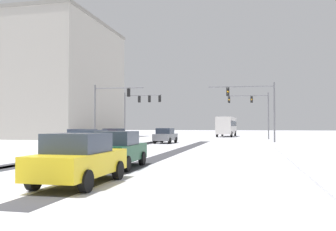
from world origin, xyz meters
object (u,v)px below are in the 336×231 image
object	(u,v)px
car_red_second	(114,137)
car_yellow_cab_sixth	(79,159)
traffic_signal_far_right	(254,106)
traffic_signal_near_left	(108,103)
office_building_far_left_block	(22,82)
traffic_signal_far_left	(139,105)
car_white_fourth	(90,144)
car_dark_green_fifth	(117,149)
traffic_signal_near_right	(255,101)
car_blue_third	(83,140)
bus_oncoming	(227,125)
car_grey_lead	(165,136)

from	to	relation	value
car_red_second	car_yellow_cab_sixth	world-z (taller)	same
traffic_signal_far_right	traffic_signal_near_left	world-z (taller)	same
car_yellow_cab_sixth	office_building_far_left_block	bearing A→B (deg)	126.64
traffic_signal_far_left	car_yellow_cab_sixth	bearing A→B (deg)	-75.60
traffic_signal_far_left	car_white_fourth	bearing A→B (deg)	-78.61
traffic_signal_near_left	car_dark_green_fifth	world-z (taller)	traffic_signal_near_left
traffic_signal_far_left	car_yellow_cab_sixth	size ratio (longest dim) A/B	1.58
car_white_fourth	traffic_signal_near_right	bearing A→B (deg)	63.95
car_white_fourth	car_dark_green_fifth	size ratio (longest dim) A/B	1.00
traffic_signal_near_right	car_red_second	size ratio (longest dim) A/B	1.70
traffic_signal_far_right	car_blue_third	xyz separation A→B (m)	(-12.77, -26.68, -3.81)
traffic_signal_near_right	car_dark_green_fifth	distance (m)	25.61
traffic_signal_near_left	car_dark_green_fifth	xyz separation A→B (m)	(9.70, -22.79, -3.59)
traffic_signal_far_left	car_white_fourth	world-z (taller)	traffic_signal_far_left
car_white_fourth	bus_oncoming	distance (m)	45.17
traffic_signal_far_right	car_white_fourth	distance (m)	33.68
car_dark_green_fifth	bus_oncoming	xyz separation A→B (m)	(1.84, 49.39, 1.18)
traffic_signal_far_right	office_building_far_left_block	size ratio (longest dim) A/B	0.23
traffic_signal_near_right	traffic_signal_far_left	bearing A→B (deg)	152.40
bus_oncoming	car_yellow_cab_sixth	bearing A→B (deg)	-91.46
traffic_signal_far_left	car_red_second	size ratio (longest dim) A/B	1.57
traffic_signal_far_left	car_blue_third	size ratio (longest dim) A/B	1.57
traffic_signal_near_left	car_blue_third	size ratio (longest dim) A/B	1.57
traffic_signal_far_left	car_white_fourth	distance (m)	28.89
traffic_signal_far_right	car_yellow_cab_sixth	size ratio (longest dim) A/B	1.58
car_red_second	car_white_fourth	bearing A→B (deg)	-75.16
traffic_signal_near_right	bus_oncoming	distance (m)	25.38
car_grey_lead	car_yellow_cab_sixth	distance (m)	27.52
traffic_signal_far_right	bus_oncoming	distance (m)	13.87
traffic_signal_near_left	car_red_second	distance (m)	7.31
traffic_signal_near_left	office_building_far_left_block	distance (m)	26.51
car_red_second	traffic_signal_far_left	bearing A→B (deg)	98.51
traffic_signal_far_right	car_blue_third	world-z (taller)	traffic_signal_far_right
car_red_second	car_yellow_cab_sixth	bearing A→B (deg)	-71.59
traffic_signal_far_right	traffic_signal_near_right	world-z (taller)	same
traffic_signal_near_right	office_building_far_left_block	distance (m)	39.93
traffic_signal_far_right	car_red_second	xyz separation A→B (m)	(-13.13, -19.40, -3.81)
traffic_signal_far_left	office_building_far_left_block	distance (m)	22.98
office_building_far_left_block	car_red_second	bearing A→B (deg)	-40.37
car_dark_green_fifth	traffic_signal_far_left	bearing A→B (deg)	105.56
traffic_signal_near_right	car_red_second	distance (m)	15.50
office_building_far_left_block	car_yellow_cab_sixth	bearing A→B (deg)	-53.36
traffic_signal_near_right	car_white_fourth	xyz separation A→B (m)	(-9.78, -20.00, -3.67)
bus_oncoming	car_blue_third	bearing A→B (deg)	-101.78
traffic_signal_far_left	car_blue_third	distance (m)	23.24
car_dark_green_fifth	car_red_second	bearing A→B (deg)	111.54
traffic_signal_far_left	car_grey_lead	distance (m)	12.22
car_red_second	car_white_fourth	xyz separation A→B (m)	(3.34, -12.60, 0.00)
car_white_fourth	office_building_far_left_block	size ratio (longest dim) A/B	0.15
traffic_signal_far_right	bus_oncoming	world-z (taller)	traffic_signal_far_right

